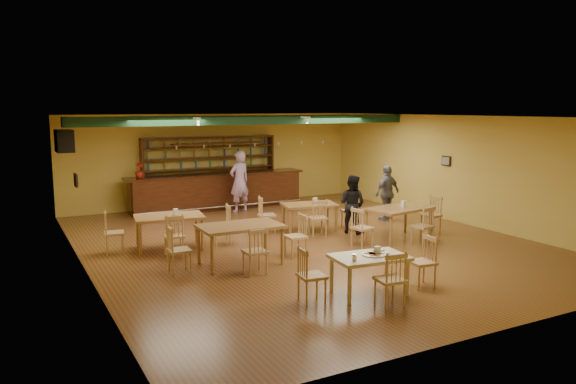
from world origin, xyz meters
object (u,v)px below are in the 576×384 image
dining_table_b (310,217)px  dining_table_d (399,223)px  bar_counter (217,191)px  dining_table_c (240,245)px  dining_table_a (170,232)px  near_table (369,275)px  patron_bar (239,182)px  patron_right_a (352,204)px

dining_table_b → dining_table_d: (1.40, -1.95, 0.05)m
dining_table_b → bar_counter: bearing=117.1°
dining_table_c → dining_table_d: size_ratio=1.05×
dining_table_a → near_table: bearing=-56.7°
dining_table_a → dining_table_b: dining_table_a is taller
near_table → bar_counter: bearing=92.2°
dining_table_d → patron_bar: bearing=102.1°
dining_table_c → dining_table_d: (4.29, 0.21, -0.02)m
patron_bar → patron_right_a: size_ratio=1.26×
bar_counter → patron_right_a: bearing=-69.0°
dining_table_b → patron_right_a: patron_right_a is taller
bar_counter → dining_table_a: (-2.76, -4.22, -0.18)m
patron_bar → dining_table_b: bearing=87.9°
dining_table_a → patron_right_a: patron_right_a is taller
bar_counter → dining_table_c: (-1.84, -6.20, -0.15)m
dining_table_b → patron_right_a: size_ratio=0.93×
dining_table_a → dining_table_b: bearing=11.1°
bar_counter → dining_table_b: bar_counter is taller
bar_counter → patron_bar: 1.00m
patron_right_a → near_table: bearing=122.7°
bar_counter → dining_table_d: 6.48m
dining_table_b → dining_table_c: (-2.90, -2.16, 0.07)m
bar_counter → patron_right_a: size_ratio=3.85×
dining_table_a → near_table: dining_table_a is taller
bar_counter → dining_table_c: size_ratio=3.46×
dining_table_a → near_table: size_ratio=1.20×
dining_table_d → patron_bar: (-2.04, 5.17, 0.55)m
bar_counter → dining_table_b: size_ratio=4.12×
bar_counter → dining_table_d: (2.46, -5.99, -0.17)m
dining_table_d → patron_right_a: 1.34m
dining_table_c → patron_right_a: (3.70, 1.36, 0.33)m
near_table → patron_right_a: (2.44, 4.09, 0.41)m
bar_counter → near_table: (-0.58, -8.94, -0.22)m
dining_table_b → dining_table_d: bearing=-42.0°
dining_table_d → dining_table_a: bearing=151.8°
dining_table_d → patron_bar: size_ratio=0.84×
dining_table_a → dining_table_c: 2.18m
dining_table_c → dining_table_d: bearing=3.8°
bar_counter → dining_table_c: bearing=-106.5°
dining_table_b → dining_table_d: 2.40m
patron_bar → patron_right_a: bearing=96.3°
dining_table_d → patron_right_a: (-0.60, 1.15, 0.35)m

